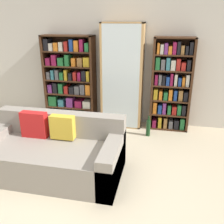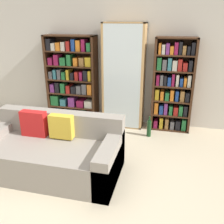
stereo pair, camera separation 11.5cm
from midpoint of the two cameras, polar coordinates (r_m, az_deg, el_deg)
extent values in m
plane|color=beige|center=(3.15, -9.35, -18.30)|extent=(16.00, 16.00, 0.00)
cube|color=beige|center=(4.82, 0.20, 13.38)|extent=(6.33, 0.06, 2.70)
cube|color=gray|center=(3.48, -14.44, -10.44)|extent=(1.83, 0.92, 0.42)
cube|color=gray|center=(3.60, -12.50, -2.48)|extent=(1.83, 0.20, 0.33)
cube|color=gray|center=(3.20, -1.00, -11.44)|extent=(0.20, 0.92, 0.54)
cube|color=red|center=(3.60, -18.21, -2.75)|extent=(0.36, 0.12, 0.36)
cube|color=gold|center=(3.42, -12.19, -3.40)|extent=(0.32, 0.12, 0.32)
cube|color=#3D2314|center=(5.16, -15.16, 7.38)|extent=(0.04, 0.32, 1.68)
cube|color=#3D2314|center=(4.81, -4.95, 7.08)|extent=(0.04, 0.32, 1.68)
cube|color=#3D2314|center=(4.85, -10.88, 16.79)|extent=(0.99, 0.32, 0.02)
cube|color=#3D2314|center=(5.22, -9.66, -1.58)|extent=(0.99, 0.32, 0.02)
cube|color=#3D2314|center=(5.11, -9.59, 7.67)|extent=(0.99, 0.01, 1.68)
cube|color=#3D2314|center=(5.12, -9.85, 1.35)|extent=(0.91, 0.32, 0.02)
cube|color=#3D2314|center=(5.04, -10.04, 4.26)|extent=(0.91, 0.32, 0.02)
cube|color=#3D2314|center=(4.97, -10.23, 7.26)|extent=(0.91, 0.32, 0.02)
cube|color=#3D2314|center=(4.91, -10.43, 10.33)|extent=(0.91, 0.32, 0.02)
cube|color=#3D2314|center=(4.87, -10.65, 13.47)|extent=(0.91, 0.32, 0.02)
cube|color=#1E4293|center=(5.33, -13.73, -0.19)|extent=(0.07, 0.24, 0.19)
cube|color=olive|center=(5.29, -12.75, -0.50)|extent=(0.08, 0.24, 0.15)
cube|color=beige|center=(5.25, -11.76, -0.44)|extent=(0.06, 0.24, 0.17)
cube|color=#8E1947|center=(5.22, -10.76, -0.66)|extent=(0.07, 0.24, 0.15)
cube|color=#1E4293|center=(5.17, -9.75, -0.54)|extent=(0.06, 0.24, 0.19)
cube|color=black|center=(5.14, -8.70, -0.74)|extent=(0.07, 0.24, 0.16)
cube|color=#237038|center=(5.10, -7.74, -0.65)|extent=(0.06, 0.24, 0.20)
cube|color=#AD231E|center=(5.08, -6.67, -1.01)|extent=(0.08, 0.24, 0.15)
cube|color=#AD231E|center=(5.05, -5.58, -0.91)|extent=(0.07, 0.24, 0.18)
cube|color=#237038|center=(5.22, -13.63, 2.72)|extent=(0.16, 0.24, 0.20)
cube|color=teal|center=(5.15, -11.80, 2.31)|extent=(0.11, 0.24, 0.14)
cube|color=#7A3384|center=(5.08, -9.95, 2.46)|extent=(0.13, 0.24, 0.19)
cube|color=#8E1947|center=(5.02, -8.02, 2.05)|extent=(0.13, 0.24, 0.14)
cube|color=beige|center=(4.97, -6.15, 1.94)|extent=(0.15, 0.24, 0.14)
cube|color=#7A3384|center=(5.16, -14.16, 5.42)|extent=(0.08, 0.24, 0.16)
cube|color=black|center=(5.11, -13.08, 5.57)|extent=(0.08, 0.24, 0.20)
cube|color=#237038|center=(5.06, -11.89, 5.49)|extent=(0.09, 0.24, 0.19)
cube|color=#AD231E|center=(5.02, -10.71, 5.22)|extent=(0.08, 0.24, 0.15)
cube|color=black|center=(4.98, -9.50, 5.12)|extent=(0.10, 0.24, 0.14)
cube|color=#5B5B60|center=(4.94, -8.34, 5.17)|extent=(0.09, 0.24, 0.16)
cube|color=#5B5B60|center=(4.90, -7.11, 5.33)|extent=(0.09, 0.24, 0.20)
cube|color=orange|center=(4.87, -5.89, 5.28)|extent=(0.09, 0.24, 0.20)
cube|color=#5B5B60|center=(5.10, -14.53, 8.24)|extent=(0.07, 0.24, 0.14)
cube|color=teal|center=(5.06, -13.65, 8.45)|extent=(0.06, 0.24, 0.18)
cube|color=#5B5B60|center=(5.02, -12.72, 8.45)|extent=(0.07, 0.24, 0.19)
cube|color=#237038|center=(4.99, -11.74, 8.21)|extent=(0.07, 0.24, 0.14)
cube|color=gold|center=(4.95, -10.82, 8.47)|extent=(0.05, 0.24, 0.19)
cube|color=black|center=(4.92, -9.82, 8.13)|extent=(0.06, 0.24, 0.14)
cube|color=#AD231E|center=(4.89, -8.84, 8.25)|extent=(0.06, 0.24, 0.16)
cube|color=#8E1947|center=(4.86, -7.85, 8.21)|extent=(0.06, 0.24, 0.16)
cube|color=black|center=(4.83, -6.86, 8.37)|extent=(0.08, 0.24, 0.19)
cube|color=gold|center=(4.80, -5.92, 8.32)|extent=(0.06, 0.24, 0.19)
cube|color=#8E1947|center=(5.05, -14.63, 11.21)|extent=(0.09, 0.24, 0.14)
cube|color=#8E1947|center=(4.99, -13.36, 11.56)|extent=(0.09, 0.24, 0.20)
cube|color=#237038|center=(4.94, -11.92, 11.29)|extent=(0.11, 0.24, 0.15)
cube|color=#237038|center=(4.89, -10.57, 11.64)|extent=(0.08, 0.24, 0.21)
cube|color=orange|center=(4.84, -9.10, 11.32)|extent=(0.08, 0.24, 0.15)
cube|color=olive|center=(4.80, -7.72, 11.35)|extent=(0.09, 0.24, 0.16)
cube|color=gold|center=(4.76, -6.25, 11.40)|extent=(0.11, 0.24, 0.17)
cube|color=black|center=(5.01, -15.05, 14.68)|extent=(0.09, 0.24, 0.21)
cube|color=beige|center=(4.98, -14.04, 14.30)|extent=(0.08, 0.24, 0.14)
cube|color=orange|center=(4.93, -12.98, 14.41)|extent=(0.08, 0.24, 0.15)
cube|color=beige|center=(4.89, -11.89, 14.50)|extent=(0.08, 0.24, 0.16)
cube|color=#AD231E|center=(4.85, -10.78, 14.62)|extent=(0.06, 0.24, 0.18)
cube|color=#1E4293|center=(4.81, -9.64, 14.85)|extent=(0.07, 0.24, 0.21)
cube|color=orange|center=(4.78, -8.55, 14.77)|extent=(0.08, 0.24, 0.19)
cube|color=#8E1947|center=(4.75, -7.38, 14.91)|extent=(0.06, 0.24, 0.21)
cube|color=#237038|center=(4.72, -6.18, 14.55)|extent=(0.07, 0.24, 0.15)
cube|color=tan|center=(4.71, -2.66, 8.26)|extent=(0.04, 0.36, 1.90)
cube|color=tan|center=(4.59, 6.04, 7.83)|extent=(0.04, 0.36, 1.90)
cube|color=tan|center=(4.53, 1.76, 19.76)|extent=(0.75, 0.36, 0.02)
cube|color=tan|center=(4.93, 1.53, -2.64)|extent=(0.75, 0.36, 0.02)
cube|color=tan|center=(4.81, 2.02, 8.52)|extent=(0.75, 0.01, 1.90)
cube|color=silver|center=(4.47, 1.22, 7.59)|extent=(0.67, 0.01, 1.88)
cube|color=tan|center=(4.81, 1.56, 0.87)|extent=(0.67, 0.32, 0.02)
cube|color=tan|center=(4.72, 1.60, 4.41)|extent=(0.67, 0.32, 0.02)
cube|color=tan|center=(4.64, 1.64, 8.07)|extent=(0.67, 0.32, 0.02)
cube|color=tan|center=(4.58, 1.68, 11.85)|extent=(0.67, 0.32, 0.02)
cube|color=tan|center=(4.54, 1.72, 15.70)|extent=(0.67, 0.32, 0.02)
cylinder|color=silver|center=(4.94, -1.38, -1.88)|extent=(0.01, 0.01, 0.09)
cone|color=silver|center=(4.91, -1.39, -0.82)|extent=(0.09, 0.09, 0.11)
cylinder|color=silver|center=(4.92, 0.04, -2.00)|extent=(0.01, 0.01, 0.09)
cone|color=silver|center=(4.88, 0.04, -0.94)|extent=(0.09, 0.09, 0.11)
cylinder|color=silver|center=(4.92, 1.56, -1.98)|extent=(0.01, 0.01, 0.09)
cone|color=silver|center=(4.89, 1.57, -0.91)|extent=(0.09, 0.09, 0.11)
cylinder|color=silver|center=(4.90, 3.00, -2.12)|extent=(0.01, 0.01, 0.09)
cone|color=silver|center=(4.86, 3.02, -1.05)|extent=(0.09, 0.09, 0.11)
cylinder|color=silver|center=(4.89, 4.47, -2.21)|extent=(0.01, 0.01, 0.09)
cone|color=silver|center=(4.85, 4.50, -1.14)|extent=(0.09, 0.09, 0.11)
cylinder|color=silver|center=(4.85, -0.85, 1.61)|extent=(0.01, 0.01, 0.07)
cone|color=silver|center=(4.83, -0.85, 2.44)|extent=(0.09, 0.09, 0.08)
cylinder|color=silver|center=(4.79, 1.55, 1.36)|extent=(0.01, 0.01, 0.07)
cone|color=silver|center=(4.77, 1.56, 2.20)|extent=(0.09, 0.09, 0.08)
cylinder|color=silver|center=(4.77, 4.06, 1.21)|extent=(0.01, 0.01, 0.07)
cone|color=silver|center=(4.74, 4.08, 2.07)|extent=(0.09, 0.09, 0.08)
cylinder|color=silver|center=(4.77, -1.37, 5.16)|extent=(0.01, 0.01, 0.07)
cone|color=silver|center=(4.75, -1.37, 6.06)|extent=(0.09, 0.09, 0.08)
cylinder|color=silver|center=(4.73, 0.10, 5.05)|extent=(0.01, 0.01, 0.07)
cone|color=silver|center=(4.71, 0.10, 5.95)|extent=(0.09, 0.09, 0.08)
cylinder|color=silver|center=(4.71, 1.62, 4.97)|extent=(0.01, 0.01, 0.07)
cone|color=silver|center=(4.69, 1.63, 5.87)|extent=(0.09, 0.09, 0.08)
cylinder|color=silver|center=(4.69, 3.13, 4.87)|extent=(0.01, 0.01, 0.07)
cone|color=silver|center=(4.67, 3.15, 5.77)|extent=(0.09, 0.09, 0.08)
cylinder|color=silver|center=(4.66, 4.64, 4.72)|extent=(0.01, 0.01, 0.07)
cone|color=silver|center=(4.64, 4.67, 5.63)|extent=(0.09, 0.09, 0.08)
cylinder|color=silver|center=(4.66, -0.96, 8.83)|extent=(0.01, 0.01, 0.09)
cone|color=silver|center=(4.64, -0.97, 10.00)|extent=(0.09, 0.09, 0.11)
cylinder|color=silver|center=(4.61, 1.60, 8.70)|extent=(0.01, 0.01, 0.09)
cone|color=silver|center=(4.59, 1.62, 9.89)|extent=(0.09, 0.09, 0.11)
cylinder|color=silver|center=(4.58, 4.22, 8.57)|extent=(0.01, 0.01, 0.09)
cone|color=silver|center=(4.56, 4.25, 9.76)|extent=(0.09, 0.09, 0.11)
cylinder|color=silver|center=(4.62, -0.94, 12.60)|extent=(0.01, 0.01, 0.08)
cone|color=silver|center=(4.61, -0.95, 13.76)|extent=(0.09, 0.09, 0.10)
cylinder|color=silver|center=(4.56, 1.64, 12.49)|extent=(0.01, 0.01, 0.08)
cone|color=silver|center=(4.54, 1.66, 13.66)|extent=(0.09, 0.09, 0.10)
cylinder|color=silver|center=(4.54, 4.35, 12.40)|extent=(0.01, 0.01, 0.08)
cone|color=silver|center=(4.52, 4.38, 13.58)|extent=(0.09, 0.09, 0.10)
cylinder|color=silver|center=(4.58, -1.55, 16.38)|extent=(0.01, 0.01, 0.08)
cone|color=silver|center=(4.57, -1.56, 17.47)|extent=(0.09, 0.09, 0.10)
cylinder|color=silver|center=(4.57, 0.12, 16.38)|extent=(0.01, 0.01, 0.08)
cone|color=silver|center=(4.56, 0.12, 17.48)|extent=(0.09, 0.09, 0.10)
cylinder|color=silver|center=(4.54, 1.72, 16.34)|extent=(0.01, 0.01, 0.08)
cone|color=silver|center=(4.53, 1.73, 17.44)|extent=(0.09, 0.09, 0.10)
cylinder|color=silver|center=(4.51, 3.36, 16.30)|extent=(0.01, 0.01, 0.08)
cone|color=silver|center=(4.51, 3.38, 17.40)|extent=(0.09, 0.09, 0.10)
cylinder|color=silver|center=(4.51, 5.04, 16.25)|extent=(0.01, 0.01, 0.08)
cone|color=silver|center=(4.51, 5.08, 17.36)|extent=(0.09, 0.09, 0.10)
cube|color=#3D2314|center=(4.62, 8.55, 6.32)|extent=(0.04, 0.32, 1.67)
cube|color=#3D2314|center=(4.63, 16.81, 5.69)|extent=(0.04, 0.32, 1.67)
cube|color=#3D2314|center=(4.48, 13.54, 16.23)|extent=(0.71, 0.32, 0.02)
cube|color=#3D2314|center=(4.89, 11.93, -3.35)|extent=(0.71, 0.32, 0.02)
cube|color=#3D2314|center=(4.77, 12.69, 6.48)|extent=(0.71, 0.01, 1.67)
cube|color=#3D2314|center=(4.78, 12.18, -0.26)|extent=(0.63, 0.32, 0.02)
cube|color=#3D2314|center=(4.69, 12.43, 2.83)|extent=(0.63, 0.32, 0.02)
cube|color=#3D2314|center=(4.62, 12.69, 6.02)|extent=(0.63, 0.32, 0.02)
cube|color=#3D2314|center=(4.56, 12.96, 9.31)|extent=(0.63, 0.32, 0.02)
cube|color=#3D2314|center=(4.51, 13.24, 12.67)|extent=(0.63, 0.32, 0.02)
cube|color=#8E1947|center=(4.84, 9.00, -2.27)|extent=(0.07, 0.24, 0.14)
cube|color=gold|center=(4.83, 10.24, -2.00)|extent=(0.06, 0.24, 0.21)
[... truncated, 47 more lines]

